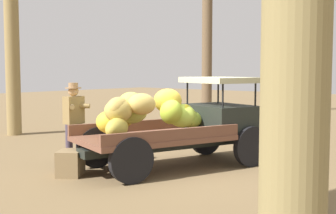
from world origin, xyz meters
name	(u,v)px	position (x,y,z in m)	size (l,w,h in m)	color
ground_plane	(182,167)	(0.00, 0.00, 0.00)	(60.00, 60.00, 0.00)	brown
truck	(182,121)	(0.10, 0.09, 0.95)	(4.66, 2.84, 1.86)	black
farmer	(74,118)	(-1.32, 1.87, 1.00)	(0.53, 0.46, 1.76)	#443949
wooden_crate	(70,163)	(-1.98, 1.16, 0.25)	(0.56, 0.44, 0.49)	olive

